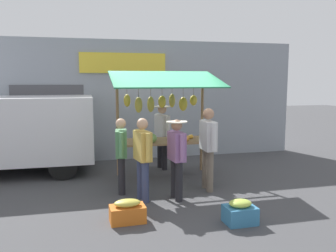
{
  "coord_description": "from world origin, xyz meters",
  "views": [
    {
      "loc": [
        1.92,
        8.0,
        2.28
      ],
      "look_at": [
        0.0,
        0.3,
        1.25
      ],
      "focal_mm": 38.0,
      "sensor_mm": 36.0,
      "label": 1
    }
  ],
  "objects_px": {
    "shopper_with_ponytail": "(143,154)",
    "shopper_with_shopping_bag": "(208,143)",
    "market_stall": "(164,111)",
    "vendor_with_sunhat": "(162,131)",
    "shopper_in_grey_tee": "(177,153)",
    "produce_crate_side": "(240,212)",
    "produce_crate_near": "(127,212)",
    "shopper_in_striped_shirt": "(121,151)"
  },
  "relations": [
    {
      "from": "shopper_in_striped_shirt",
      "to": "produce_crate_side",
      "type": "height_order",
      "value": "shopper_in_striped_shirt"
    },
    {
      "from": "vendor_with_sunhat",
      "to": "shopper_in_striped_shirt",
      "type": "distance_m",
      "value": 2.13
    },
    {
      "from": "produce_crate_near",
      "to": "produce_crate_side",
      "type": "distance_m",
      "value": 1.81
    },
    {
      "from": "produce_crate_side",
      "to": "shopper_in_striped_shirt",
      "type": "bearing_deg",
      "value": -50.68
    },
    {
      "from": "shopper_in_striped_shirt",
      "to": "produce_crate_side",
      "type": "distance_m",
      "value": 2.7
    },
    {
      "from": "vendor_with_sunhat",
      "to": "produce_crate_side",
      "type": "relative_size",
      "value": 3.33
    },
    {
      "from": "market_stall",
      "to": "shopper_in_grey_tee",
      "type": "xyz_separation_m",
      "value": [
        0.16,
        1.67,
        -0.65
      ]
    },
    {
      "from": "market_stall",
      "to": "vendor_with_sunhat",
      "type": "xyz_separation_m",
      "value": [
        -0.11,
        -0.7,
        -0.57
      ]
    },
    {
      "from": "shopper_in_grey_tee",
      "to": "produce_crate_side",
      "type": "distance_m",
      "value": 1.69
    },
    {
      "from": "shopper_in_striped_shirt",
      "to": "produce_crate_side",
      "type": "bearing_deg",
      "value": -134.3
    },
    {
      "from": "shopper_with_ponytail",
      "to": "shopper_in_grey_tee",
      "type": "xyz_separation_m",
      "value": [
        -0.64,
        0.1,
        -0.0
      ]
    },
    {
      "from": "shopper_with_ponytail",
      "to": "shopper_with_shopping_bag",
      "type": "xyz_separation_m",
      "value": [
        -1.42,
        -0.32,
        0.09
      ]
    },
    {
      "from": "shopper_with_shopping_bag",
      "to": "shopper_with_ponytail",
      "type": "bearing_deg",
      "value": 103.31
    },
    {
      "from": "vendor_with_sunhat",
      "to": "shopper_with_shopping_bag",
      "type": "xyz_separation_m",
      "value": [
        -0.52,
        1.96,
        0.02
      ]
    },
    {
      "from": "market_stall",
      "to": "shopper_in_grey_tee",
      "type": "distance_m",
      "value": 1.8
    },
    {
      "from": "shopper_with_shopping_bag",
      "to": "shopper_in_grey_tee",
      "type": "bearing_deg",
      "value": 118.58
    },
    {
      "from": "vendor_with_sunhat",
      "to": "shopper_in_grey_tee",
      "type": "relative_size",
      "value": 1.07
    },
    {
      "from": "shopper_in_grey_tee",
      "to": "produce_crate_side",
      "type": "bearing_deg",
      "value": -159.17
    },
    {
      "from": "shopper_with_shopping_bag",
      "to": "produce_crate_side",
      "type": "relative_size",
      "value": 3.43
    },
    {
      "from": "vendor_with_sunhat",
      "to": "shopper_with_ponytail",
      "type": "relative_size",
      "value": 1.05
    },
    {
      "from": "vendor_with_sunhat",
      "to": "shopper_in_grey_tee",
      "type": "xyz_separation_m",
      "value": [
        0.27,
        2.37,
        -0.08
      ]
    },
    {
      "from": "market_stall",
      "to": "produce_crate_side",
      "type": "height_order",
      "value": "market_stall"
    },
    {
      "from": "shopper_with_ponytail",
      "to": "produce_crate_near",
      "type": "distance_m",
      "value": 1.3
    },
    {
      "from": "market_stall",
      "to": "shopper_with_shopping_bag",
      "type": "distance_m",
      "value": 1.51
    },
    {
      "from": "market_stall",
      "to": "vendor_with_sunhat",
      "type": "relative_size",
      "value": 1.51
    },
    {
      "from": "market_stall",
      "to": "produce_crate_side",
      "type": "relative_size",
      "value": 5.02
    },
    {
      "from": "shopper_with_ponytail",
      "to": "shopper_in_grey_tee",
      "type": "bearing_deg",
      "value": -108.69
    },
    {
      "from": "market_stall",
      "to": "shopper_in_striped_shirt",
      "type": "xyz_separation_m",
      "value": [
        1.13,
        1.03,
        -0.69
      ]
    },
    {
      "from": "market_stall",
      "to": "shopper_with_shopping_bag",
      "type": "relative_size",
      "value": 1.46
    },
    {
      "from": "market_stall",
      "to": "shopper_with_ponytail",
      "type": "distance_m",
      "value": 1.88
    },
    {
      "from": "vendor_with_sunhat",
      "to": "shopper_in_grey_tee",
      "type": "height_order",
      "value": "vendor_with_sunhat"
    },
    {
      "from": "market_stall",
      "to": "shopper_in_striped_shirt",
      "type": "distance_m",
      "value": 1.68
    },
    {
      "from": "shopper_with_ponytail",
      "to": "produce_crate_side",
      "type": "bearing_deg",
      "value": -148.17
    },
    {
      "from": "shopper_with_shopping_bag",
      "to": "shopper_in_grey_tee",
      "type": "distance_m",
      "value": 0.89
    },
    {
      "from": "shopper_in_grey_tee",
      "to": "produce_crate_side",
      "type": "xyz_separation_m",
      "value": [
        -0.68,
        1.37,
        -0.72
      ]
    },
    {
      "from": "shopper_with_shopping_bag",
      "to": "shopper_in_striped_shirt",
      "type": "bearing_deg",
      "value": 83.15
    },
    {
      "from": "produce_crate_near",
      "to": "produce_crate_side",
      "type": "xyz_separation_m",
      "value": [
        -1.74,
        0.48,
        0.01
      ]
    },
    {
      "from": "shopper_with_ponytail",
      "to": "produce_crate_near",
      "type": "xyz_separation_m",
      "value": [
        0.43,
        0.98,
        -0.73
      ]
    },
    {
      "from": "vendor_with_sunhat",
      "to": "shopper_with_shopping_bag",
      "type": "bearing_deg",
      "value": 2.08
    },
    {
      "from": "shopper_with_ponytail",
      "to": "market_stall",
      "type": "bearing_deg",
      "value": -36.79
    },
    {
      "from": "shopper_with_ponytail",
      "to": "shopper_with_shopping_bag",
      "type": "height_order",
      "value": "shopper_with_shopping_bag"
    },
    {
      "from": "shopper_with_shopping_bag",
      "to": "vendor_with_sunhat",
      "type": "bearing_deg",
      "value": 15.42
    }
  ]
}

